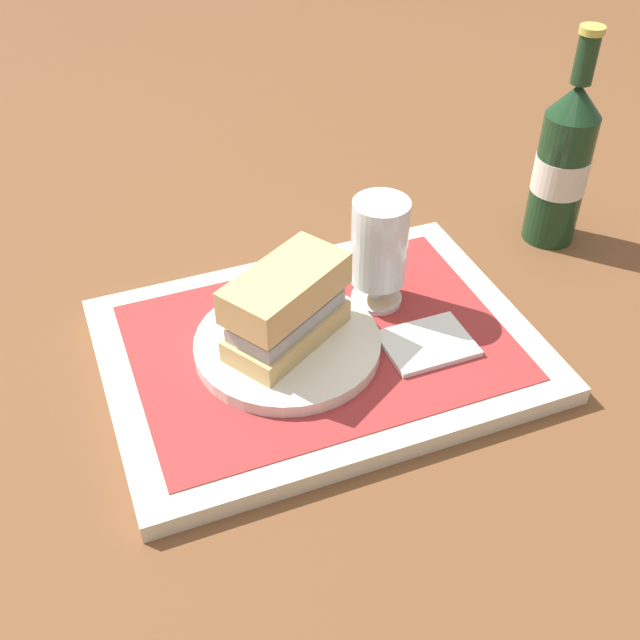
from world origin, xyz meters
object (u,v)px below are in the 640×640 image
at_px(beer_bottle, 563,163).
at_px(plate, 286,342).
at_px(sandwich, 287,302).
at_px(beer_glass, 379,248).

bearing_deg(beer_bottle, plate, -165.36).
relative_size(plate, sandwich, 1.32).
xyz_separation_m(sandwich, beer_glass, (0.12, 0.04, 0.01)).
distance_m(sandwich, beer_bottle, 0.40).
distance_m(sandwich, beer_glass, 0.12).
height_order(plate, beer_glass, beer_glass).
relative_size(plate, beer_glass, 1.52).
bearing_deg(sandwich, plate, -180.00).
distance_m(beer_glass, beer_bottle, 0.28).
relative_size(beer_glass, beer_bottle, 0.47).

